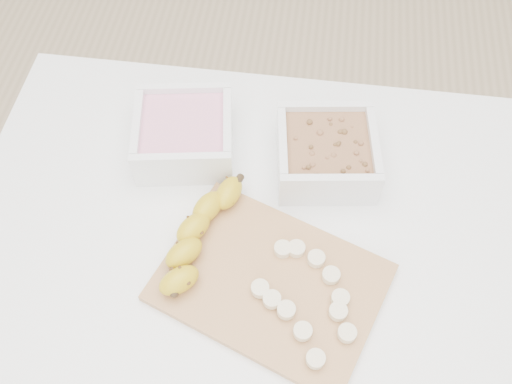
# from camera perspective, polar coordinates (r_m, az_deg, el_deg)

# --- Properties ---
(ground) EXTENTS (3.50, 3.50, 0.00)m
(ground) POSITION_cam_1_polar(r_m,az_deg,el_deg) (1.66, -0.14, -16.07)
(ground) COLOR #C6AD89
(ground) RESTS_ON ground
(table) EXTENTS (1.00, 0.70, 0.75)m
(table) POSITION_cam_1_polar(r_m,az_deg,el_deg) (1.05, -0.21, -5.93)
(table) COLOR white
(table) RESTS_ON ground
(bowl_yogurt) EXTENTS (0.20, 0.20, 0.08)m
(bowl_yogurt) POSITION_cam_1_polar(r_m,az_deg,el_deg) (1.04, -7.20, 5.85)
(bowl_yogurt) COLOR white
(bowl_yogurt) RESTS_ON table
(bowl_granola) EXTENTS (0.19, 0.19, 0.08)m
(bowl_granola) POSITION_cam_1_polar(r_m,az_deg,el_deg) (1.01, 7.07, 3.94)
(bowl_granola) COLOR white
(bowl_granola) RESTS_ON table
(cutting_board) EXTENTS (0.40, 0.35, 0.01)m
(cutting_board) POSITION_cam_1_polar(r_m,az_deg,el_deg) (0.91, 1.47, -9.04)
(cutting_board) COLOR tan
(cutting_board) RESTS_ON table
(banana) EXTENTS (0.16, 0.23, 0.04)m
(banana) POSITION_cam_1_polar(r_m,az_deg,el_deg) (0.92, -5.72, -4.35)
(banana) COLOR gold
(banana) RESTS_ON cutting_board
(banana_slices) EXTENTS (0.16, 0.20, 0.02)m
(banana_slices) POSITION_cam_1_polar(r_m,az_deg,el_deg) (0.89, 5.13, -10.30)
(banana_slices) COLOR beige
(banana_slices) RESTS_ON cutting_board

